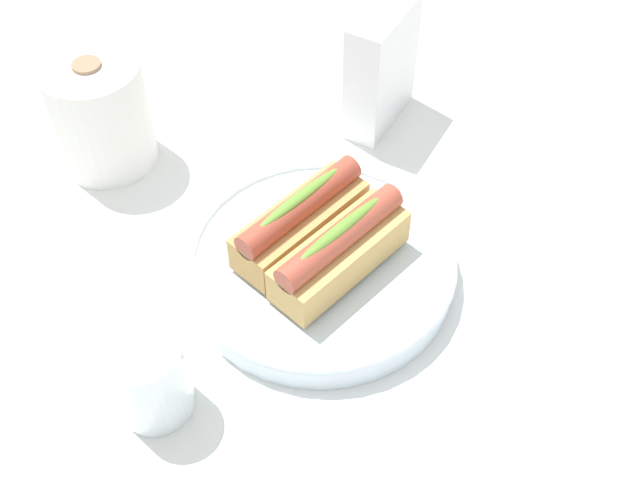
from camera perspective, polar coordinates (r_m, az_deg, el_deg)
ground_plane at (r=0.81m, az=-0.94°, el=-3.29°), size 2.40×2.40×0.00m
serving_bowl at (r=0.80m, az=0.00°, el=-1.67°), size 0.27×0.27×0.03m
hotdog_front at (r=0.75m, az=1.46°, el=-0.74°), size 0.15×0.05×0.06m
hotdog_back at (r=0.78m, az=-1.42°, el=1.47°), size 0.15×0.05×0.06m
water_glass at (r=0.72m, az=-12.18°, el=-9.72°), size 0.07×0.07×0.09m
paper_towel_roll at (r=0.92m, az=-15.55°, el=8.71°), size 0.11×0.11×0.13m
napkin_box at (r=0.94m, az=4.41°, el=12.28°), size 0.12×0.07×0.15m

